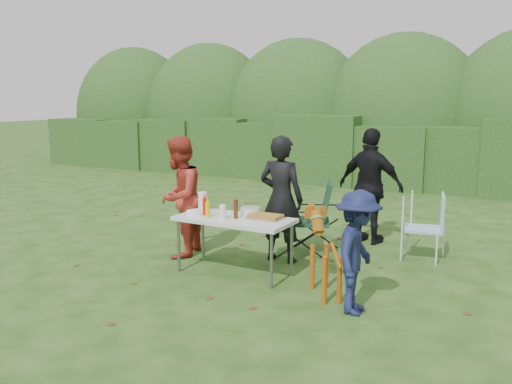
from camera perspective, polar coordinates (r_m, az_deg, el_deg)
The scene contains 20 objects.
ground at distance 7.04m, azimuth -4.72°, elevation -8.74°, with size 80.00×80.00×0.00m, color #1E4211.
hedge_row at distance 14.11m, azimuth 13.49°, elevation 4.02°, with size 22.00×1.40×1.70m, color #23471C.
shrub_backdrop at distance 15.60m, azimuth 15.19°, elevation 7.26°, with size 20.00×2.60×3.20m, color #3D6628.
folding_table at distance 6.92m, azimuth -2.31°, elevation -3.14°, with size 1.50×0.70×0.74m.
person_cook at distance 7.42m, azimuth 2.66°, elevation -0.75°, with size 0.64×0.42×1.75m, color black.
person_red_jacket at distance 7.75m, azimuth -8.09°, elevation -0.52°, with size 0.83×0.65×1.71m, color #AA3125.
person_black_puffy at distance 8.52m, azimuth 11.97°, elevation 0.59°, with size 1.05×0.44×1.79m, color black.
child at distance 5.78m, azimuth 10.62°, elevation -6.27°, with size 0.85×0.49×1.32m, color #151B44.
dog at distance 6.25m, azimuth 7.36°, elevation -6.76°, with size 0.98×0.39×0.93m, color #954E0F, non-canonical shape.
camping_chair at distance 7.89m, azimuth 5.60°, elevation -2.66°, with size 0.67×0.67×1.07m, color #193E28, non-canonical shape.
lawn_chair at distance 7.95m, azimuth 17.24°, elevation -3.44°, with size 0.56×0.56×0.94m, color #488CBB, non-canonical shape.
food_tray at distance 6.83m, azimuth 1.00°, elevation -2.77°, with size 0.45×0.30×0.02m, color #B7B7BA.
focaccia_bread at distance 6.82m, azimuth 1.00°, elevation -2.54°, with size 0.40×0.26×0.04m, color olive.
mustard_bottle at distance 6.93m, azimuth -5.11°, elevation -1.86°, with size 0.06×0.06×0.20m, color #E1BB09.
ketchup_bottle at distance 7.06m, azimuth -5.41°, elevation -1.55°, with size 0.06×0.06×0.22m, color #B51B05.
beer_bottle at distance 6.84m, azimuth -2.15°, elevation -1.81°, with size 0.06×0.06×0.24m, color #47230F.
paper_towel_roll at distance 7.29m, azimuth -5.63°, elevation -1.02°, with size 0.12×0.12×0.26m, color white.
cup_stack at distance 6.82m, azimuth -3.54°, elevation -2.11°, with size 0.08×0.08×0.18m, color white.
pasta_bowl at distance 7.06m, azimuth -0.57°, elevation -2.00°, with size 0.26×0.26×0.10m, color silver.
plate_stack at distance 7.13m, azimuth -6.41°, elevation -2.15°, with size 0.24×0.24×0.05m, color white.
Camera 1 is at (3.71, -5.54, 2.26)m, focal length 38.00 mm.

